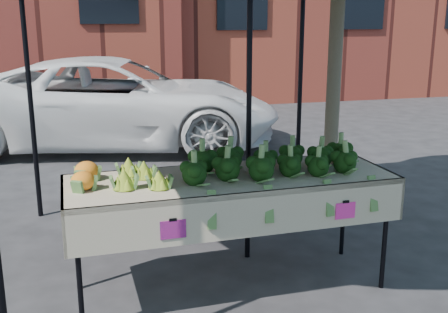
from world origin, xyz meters
TOP-DOWN VIEW (x-y plane):
  - ground at (0.00, 0.00)m, footprint 90.00×90.00m
  - table at (-0.18, -0.02)m, footprint 2.42×0.85m
  - canopy at (-0.24, 0.56)m, footprint 3.16×3.16m
  - broccoli_heap at (0.14, 0.00)m, footprint 1.45×0.55m
  - romanesco_cluster at (-0.85, 0.01)m, footprint 0.41×0.55m
  - cauliflower_pair at (-1.22, 0.04)m, footprint 0.21×0.41m
  - street_tree at (1.15, 1.06)m, footprint 2.00×2.00m

SIDE VIEW (x-z plane):
  - ground at x=0.00m, z-range 0.00..0.00m
  - table at x=-0.18m, z-range 0.00..0.90m
  - cauliflower_pair at x=-1.22m, z-range 0.90..1.06m
  - romanesco_cluster at x=-0.85m, z-range 0.90..1.08m
  - broccoli_heap at x=0.14m, z-range 0.90..1.13m
  - canopy at x=-0.24m, z-range 0.00..2.74m
  - street_tree at x=1.15m, z-range 0.00..3.93m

